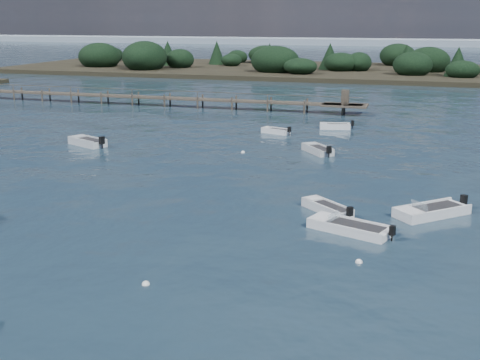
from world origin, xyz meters
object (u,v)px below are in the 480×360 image
(jetty, at_px, (135,97))
(tender_far_white, at_px, (276,132))
(dinghy_mid_white_a, at_px, (349,229))
(dinghy_extra_b, at_px, (327,210))
(dinghy_mid_white_b, at_px, (431,213))
(tender_far_grey_b, at_px, (335,127))
(dinghy_extra_a, at_px, (318,151))
(tender_far_grey, at_px, (88,143))

(jetty, bearing_deg, tender_far_white, -32.61)
(dinghy_mid_white_a, bearing_deg, dinghy_extra_b, 119.08)
(dinghy_mid_white_b, bearing_deg, dinghy_extra_b, -169.04)
(tender_far_grey_b, xyz_separation_m, dinghy_extra_a, (0.24, -11.15, 0.00))
(dinghy_mid_white_b, bearing_deg, dinghy_mid_white_a, -135.60)
(dinghy_mid_white_a, height_order, jetty, jetty)
(tender_far_grey_b, relative_size, dinghy_mid_white_a, 0.74)
(dinghy_mid_white_a, bearing_deg, tender_far_grey_b, 99.72)
(tender_far_grey_b, xyz_separation_m, dinghy_mid_white_a, (4.93, -28.78, -0.02))
(tender_far_white, bearing_deg, dinghy_mid_white_a, -68.31)
(dinghy_mid_white_a, distance_m, tender_far_white, 26.70)
(tender_far_grey_b, height_order, jetty, jetty)
(tender_far_grey_b, xyz_separation_m, dinghy_mid_white_b, (8.89, -24.91, -0.01))
(tender_far_grey, relative_size, dinghy_extra_a, 1.23)
(tender_far_grey_b, height_order, dinghy_extra_b, tender_far_grey_b)
(jetty, bearing_deg, tender_far_grey, -72.77)
(dinghy_mid_white_b, relative_size, dinghy_mid_white_a, 0.93)
(tender_far_grey_b, distance_m, dinghy_mid_white_b, 26.45)
(tender_far_grey_b, distance_m, jetty, 27.80)
(tender_far_white, relative_size, jetty, 0.05)
(tender_far_white, distance_m, jetty, 25.13)
(tender_far_white, bearing_deg, jetty, 147.39)
(dinghy_mid_white_b, xyz_separation_m, tender_far_white, (-13.83, 20.94, -0.01))
(tender_far_grey, distance_m, jetty, 24.58)
(tender_far_grey_b, relative_size, tender_far_grey, 0.83)
(dinghy_extra_b, distance_m, dinghy_mid_white_b, 5.62)
(tender_far_white, xyz_separation_m, jetty, (-21.15, 13.53, 0.84))
(tender_far_white, height_order, jetty, jetty)
(dinghy_extra_b, height_order, tender_far_grey, tender_far_grey)
(tender_far_grey, xyz_separation_m, dinghy_extra_a, (19.06, 2.76, -0.02))
(dinghy_mid_white_a, height_order, tender_far_white, dinghy_mid_white_a)
(tender_far_grey, bearing_deg, dinghy_extra_b, -28.56)
(tender_far_grey_b, relative_size, dinghy_mid_white_b, 0.80)
(dinghy_extra_b, relative_size, dinghy_extra_a, 0.97)
(tender_far_grey_b, bearing_deg, dinghy_extra_a, -88.75)
(dinghy_extra_b, distance_m, tender_far_grey, 25.26)
(dinghy_extra_a, distance_m, dinghy_mid_white_a, 18.25)
(dinghy_mid_white_a, relative_size, tender_far_white, 1.50)
(dinghy_extra_b, xyz_separation_m, tender_far_grey, (-22.18, 12.07, 0.04))
(dinghy_extra_a, bearing_deg, tender_far_grey, -171.77)
(dinghy_extra_a, bearing_deg, dinghy_mid_white_b, -57.86)
(tender_far_white, bearing_deg, dinghy_mid_white_b, -56.56)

